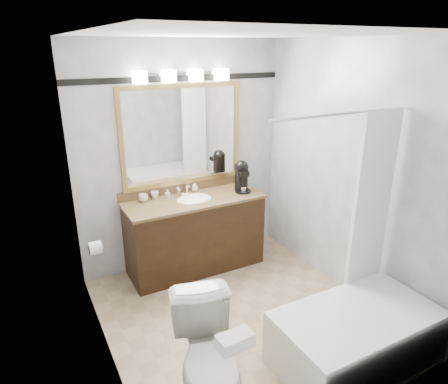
% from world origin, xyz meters
% --- Properties ---
extents(room, '(2.42, 2.62, 2.52)m').
position_xyz_m(room, '(0.00, 0.00, 1.25)').
color(room, '#9D8A6A').
rests_on(room, ground).
extents(vanity, '(1.53, 0.58, 0.97)m').
position_xyz_m(vanity, '(0.00, 1.02, 0.44)').
color(vanity, black).
rests_on(vanity, ground).
extents(mirror, '(1.40, 0.04, 1.10)m').
position_xyz_m(mirror, '(0.00, 1.28, 1.50)').
color(mirror, '#A88B4C').
rests_on(mirror, room).
extents(vanity_light_bar, '(1.02, 0.14, 0.12)m').
position_xyz_m(vanity_light_bar, '(0.00, 1.23, 2.13)').
color(vanity_light_bar, silver).
rests_on(vanity_light_bar, room).
extents(accent_stripe, '(2.40, 0.01, 0.06)m').
position_xyz_m(accent_stripe, '(0.00, 1.29, 2.10)').
color(accent_stripe, black).
rests_on(accent_stripe, room).
extents(bathtub, '(1.30, 0.75, 1.96)m').
position_xyz_m(bathtub, '(0.55, -0.90, 0.28)').
color(bathtub, white).
rests_on(bathtub, ground).
extents(tp_roll, '(0.11, 0.12, 0.12)m').
position_xyz_m(tp_roll, '(-1.14, 0.66, 0.70)').
color(tp_roll, white).
rests_on(tp_roll, room).
extents(toilet, '(0.61, 0.85, 0.79)m').
position_xyz_m(toilet, '(-0.70, -0.77, 0.39)').
color(toilet, white).
rests_on(toilet, ground).
extents(tissue_box, '(0.21, 0.12, 0.09)m').
position_xyz_m(tissue_box, '(-0.70, -1.12, 0.83)').
color(tissue_box, white).
rests_on(tissue_box, toilet).
extents(coffee_maker, '(0.18, 0.23, 0.36)m').
position_xyz_m(coffee_maker, '(0.59, 1.00, 1.03)').
color(coffee_maker, black).
rests_on(coffee_maker, vanity).
extents(cup_left, '(0.11, 0.11, 0.08)m').
position_xyz_m(cup_left, '(-0.51, 1.20, 0.89)').
color(cup_left, white).
rests_on(cup_left, vanity).
extents(cup_right, '(0.10, 0.10, 0.08)m').
position_xyz_m(cup_right, '(-0.37, 1.22, 0.89)').
color(cup_right, white).
rests_on(cup_right, vanity).
extents(soap_bottle_a, '(0.05, 0.06, 0.10)m').
position_xyz_m(soap_bottle_a, '(-0.25, 1.16, 0.90)').
color(soap_bottle_a, white).
rests_on(soap_bottle_a, vanity).
extents(soap_bottle_b, '(0.09, 0.09, 0.10)m').
position_xyz_m(soap_bottle_b, '(0.11, 1.23, 0.90)').
color(soap_bottle_b, white).
rests_on(soap_bottle_b, vanity).
extents(soap_bar, '(0.09, 0.07, 0.02)m').
position_xyz_m(soap_bar, '(-0.05, 1.13, 0.86)').
color(soap_bar, beige).
rests_on(soap_bar, vanity).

